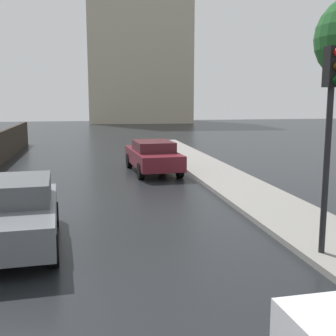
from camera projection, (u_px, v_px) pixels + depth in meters
name	position (u px, v px, depth m)	size (l,w,h in m)	color
car_maroon_near_kerb	(153.00, 156.00, 18.47)	(2.03, 4.61, 1.37)	maroon
car_grey_mid_road	(13.00, 213.00, 9.24)	(2.10, 4.16, 1.44)	slate
traffic_light	(330.00, 112.00, 8.11)	(0.26, 0.39, 4.00)	black
distant_tower	(139.00, 44.00, 56.01)	(13.36, 10.37, 20.33)	#B2A88E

